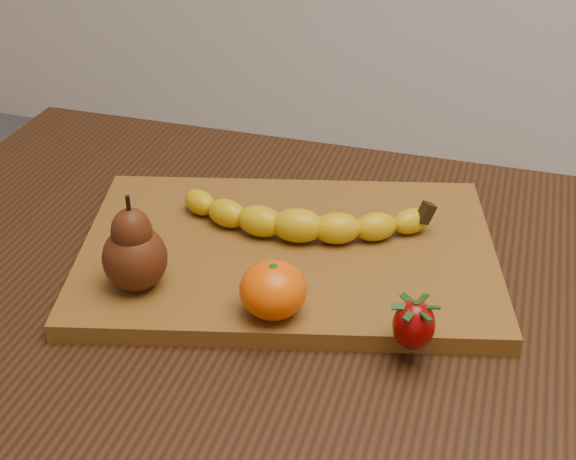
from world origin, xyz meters
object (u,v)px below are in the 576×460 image
(table, at_px, (294,362))
(cutting_board, at_px, (288,253))
(mandarin, at_px, (273,290))
(pear, at_px, (133,243))

(table, bearing_deg, cutting_board, 112.90)
(mandarin, bearing_deg, cutting_board, 99.94)
(cutting_board, bearing_deg, pear, -152.19)
(cutting_board, bearing_deg, mandarin, -94.26)
(cutting_board, distance_m, pear, 0.18)
(pear, distance_m, mandarin, 0.15)
(table, height_order, pear, pear)
(table, distance_m, pear, 0.23)
(table, bearing_deg, mandarin, -91.60)
(mandarin, bearing_deg, table, 88.40)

